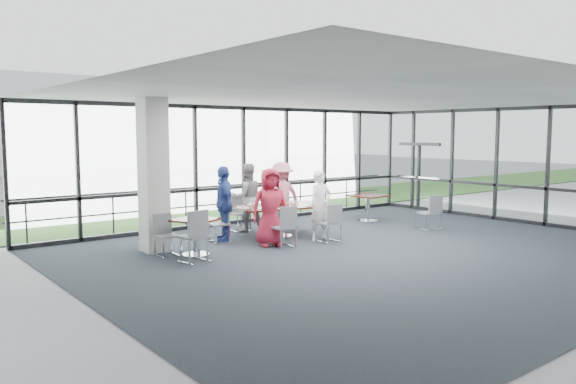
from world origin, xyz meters
TOP-DOWN VIEW (x-y plane):
  - floor at (0.00, 0.00)m, footprint 12.00×10.00m
  - ceiling at (0.00, 0.00)m, footprint 12.00×10.00m
  - wall_left at (-6.00, 0.00)m, footprint 0.10×10.00m
  - curtain_wall_back at (0.00, 5.00)m, footprint 12.00×0.10m
  - curtain_wall_right at (6.00, 0.00)m, footprint 0.10×10.00m
  - exit_door at (6.00, 3.75)m, footprint 0.12×1.60m
  - structural_column at (-3.60, 3.00)m, footprint 0.50×0.50m
  - apron at (0.00, 10.00)m, footprint 80.00×70.00m
  - grass_strip at (0.00, 8.00)m, footprint 80.00×5.00m
  - hangar_main at (4.00, 32.00)m, footprint 24.00×10.00m
  - guard_rail at (0.00, 5.60)m, footprint 12.00×0.06m
  - main_table at (-0.50, 2.70)m, footprint 2.36×1.59m
  - side_table_left at (-3.13, 2.11)m, footprint 1.02×1.02m
  - side_table_right at (2.85, 3.01)m, footprint 1.03×1.03m
  - diner_near_left at (-1.36, 1.96)m, footprint 0.97×0.79m
  - diner_near_right at (-0.07, 1.74)m, footprint 0.61×0.46m
  - diner_far_left at (-0.75, 3.76)m, footprint 0.94×0.71m
  - diner_far_right at (0.20, 3.56)m, footprint 1.13×0.60m
  - diner_end at (-1.88, 3.02)m, footprint 0.83×1.13m
  - chair_main_nl at (-1.26, 1.67)m, footprint 0.49×0.49m
  - chair_main_nr at (-0.06, 1.47)m, footprint 0.45×0.45m
  - chair_main_fl at (-0.86, 3.94)m, footprint 0.45×0.45m
  - chair_main_fr at (0.19, 3.72)m, footprint 0.47×0.47m
  - chair_main_end at (-2.04, 2.99)m, footprint 0.45×0.45m
  - chair_spare_la at (-3.46, 1.57)m, footprint 0.56×0.56m
  - chair_spare_lb at (-3.62, 2.39)m, footprint 0.42×0.42m
  - chair_spare_r at (3.06, 1.09)m, footprint 0.52×0.52m
  - plate_nl at (-1.18, 2.44)m, footprint 0.24×0.24m
  - plate_nr at (0.00, 2.17)m, footprint 0.27×0.27m
  - plate_fl at (-0.96, 3.23)m, footprint 0.24×0.24m
  - plate_fr at (0.05, 2.93)m, footprint 0.24×0.24m
  - plate_end at (-1.48, 2.83)m, footprint 0.28×0.28m
  - tumbler_a at (-0.77, 2.49)m, footprint 0.07×0.07m
  - tumbler_b at (-0.24, 2.40)m, footprint 0.06×0.06m
  - tumbler_c at (-0.43, 2.90)m, footprint 0.06×0.06m
  - tumbler_d at (-1.29, 2.70)m, footprint 0.07×0.07m
  - menu_a at (-0.80, 2.27)m, footprint 0.36×0.29m
  - menu_b at (0.32, 2.21)m, footprint 0.33×0.34m
  - menu_c at (-0.22, 3.02)m, footprint 0.36×0.34m
  - condiment_caddy at (-0.50, 2.72)m, footprint 0.10×0.07m
  - ketchup_bottle at (-0.45, 2.73)m, footprint 0.06×0.06m
  - green_bottle at (-0.44, 2.74)m, footprint 0.05×0.05m

SIDE VIEW (x-z plane):
  - apron at x=0.00m, z-range -0.03..-0.01m
  - floor at x=0.00m, z-range -0.02..0.00m
  - grass_strip at x=0.00m, z-range 0.01..0.01m
  - chair_spare_lb at x=-3.62m, z-range 0.00..0.83m
  - chair_main_end at x=-2.04m, z-range 0.00..0.84m
  - chair_main_nr at x=-0.06m, z-range 0.00..0.86m
  - chair_spare_r at x=3.06m, z-range 0.00..0.87m
  - chair_main_nl at x=-1.26m, z-range 0.00..0.89m
  - chair_main_fl at x=-0.86m, z-range 0.00..0.89m
  - chair_main_fr at x=0.19m, z-range 0.00..0.91m
  - guard_rail at x=0.00m, z-range 0.47..0.53m
  - chair_spare_la at x=-3.46m, z-range 0.00..1.00m
  - side_table_left at x=-3.13m, z-range 0.24..0.99m
  - main_table at x=-0.50m, z-range 0.27..1.02m
  - side_table_right at x=2.85m, z-range 0.27..1.02m
  - menu_a at x=-0.80m, z-range 0.75..0.75m
  - menu_b at x=0.32m, z-range 0.75..0.75m
  - menu_c at x=-0.22m, z-range 0.75..0.75m
  - plate_nl at x=-1.18m, z-range 0.75..0.76m
  - plate_nr at x=0.00m, z-range 0.75..0.76m
  - plate_fl at x=-0.96m, z-range 0.75..0.76m
  - plate_fr at x=0.05m, z-range 0.75..0.76m
  - plate_end at x=-1.48m, z-range 0.75..0.76m
  - condiment_caddy at x=-0.50m, z-range 0.75..0.79m
  - diner_near_right at x=-0.07m, z-range 0.00..1.63m
  - tumbler_c at x=-0.43m, z-range 0.75..0.88m
  - tumbler_b at x=-0.24m, z-range 0.75..0.88m
  - tumbler_d at x=-1.29m, z-range 0.75..0.88m
  - tumbler_a at x=-0.77m, z-range 0.75..0.88m
  - ketchup_bottle at x=-0.45m, z-range 0.75..0.93m
  - green_bottle at x=-0.44m, z-range 0.75..0.95m
  - diner_far_left at x=-0.75m, z-range 0.00..1.72m
  - diner_near_left at x=-1.36m, z-range 0.00..1.72m
  - diner_end at x=-1.88m, z-range 0.00..1.73m
  - diner_far_right at x=0.20m, z-range 0.00..1.73m
  - exit_door at x=6.00m, z-range 0.00..2.10m
  - wall_left at x=-6.00m, z-range 0.00..3.20m
  - curtain_wall_back at x=0.00m, z-range 0.00..3.20m
  - curtain_wall_right at x=6.00m, z-range 0.00..3.20m
  - structural_column at x=-3.60m, z-range 0.00..3.20m
  - hangar_main at x=4.00m, z-range 0.00..6.00m
  - ceiling at x=0.00m, z-range 3.18..3.22m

